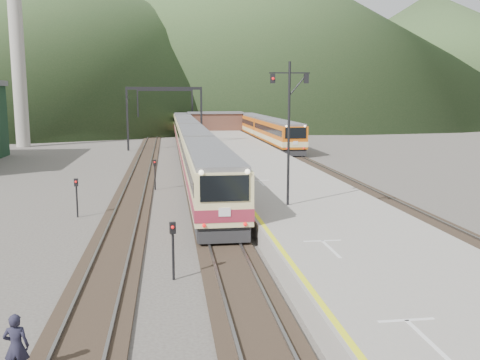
{
  "coord_description": "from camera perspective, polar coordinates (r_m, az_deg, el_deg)",
  "views": [
    {
      "loc": [
        -2.49,
        -13.73,
        7.04
      ],
      "look_at": [
        1.71,
        17.38,
        2.0
      ],
      "focal_mm": 40.0,
      "sensor_mm": 36.0,
      "label": 1
    }
  ],
  "objects": [
    {
      "name": "track_main",
      "position": [
        54.24,
        -5.0,
        1.7
      ],
      "size": [
        2.6,
        200.0,
        0.23
      ],
      "color": "black",
      "rests_on": "ground"
    },
    {
      "name": "platform",
      "position": [
        52.77,
        1.19,
        2.0
      ],
      "size": [
        8.0,
        100.0,
        1.0
      ],
      "primitive_type": "cube",
      "color": "gray",
      "rests_on": "ground"
    },
    {
      "name": "track_far",
      "position": [
        54.24,
        -10.28,
        1.59
      ],
      "size": [
        2.6,
        200.0,
        0.23
      ],
      "color": "black",
      "rests_on": "ground"
    },
    {
      "name": "hill_b",
      "position": [
        247.77,
        -0.1,
        16.18
      ],
      "size": [
        220.0,
        220.0,
        75.0
      ],
      "primitive_type": "cone",
      "color": "#2C4722",
      "rests_on": "ground"
    },
    {
      "name": "worker",
      "position": [
        14.94,
        -22.76,
        -16.07
      ],
      "size": [
        0.63,
        0.42,
        1.71
      ],
      "primitive_type": "imported",
      "rotation": [
        0.0,
        0.0,
        3.13
      ],
      "color": "#1E1D2E",
      "rests_on": "ground"
    },
    {
      "name": "main_train",
      "position": [
        61.54,
        -5.36,
        4.29
      ],
      "size": [
        2.74,
        75.11,
        3.34
      ],
      "color": "#D6C787",
      "rests_on": "track_main"
    },
    {
      "name": "short_signal_b",
      "position": [
        40.08,
        -9.07,
        1.01
      ],
      "size": [
        0.24,
        0.19,
        2.27
      ],
      "color": "black",
      "rests_on": "ground"
    },
    {
      "name": "smokestack",
      "position": [
        78.61,
        -22.75,
        14.24
      ],
      "size": [
        1.8,
        1.8,
        30.0
      ],
      "primitive_type": "cylinder",
      "color": "#9E998E",
      "rests_on": "ground"
    },
    {
      "name": "second_train",
      "position": [
        78.88,
        2.55,
        5.45
      ],
      "size": [
        2.9,
        39.53,
        3.54
      ],
      "color": "#C4570F",
      "rests_on": "track_second"
    },
    {
      "name": "signal_mast",
      "position": [
        29.07,
        5.24,
        6.44
      ],
      "size": [
        2.2,
        0.33,
        7.77
      ],
      "color": "black",
      "rests_on": "platform"
    },
    {
      "name": "hill_c",
      "position": [
        251.07,
        19.44,
        12.71
      ],
      "size": [
        160.0,
        160.0,
        50.0
      ],
      "primitive_type": "cone",
      "color": "#2C4722",
      "rests_on": "ground"
    },
    {
      "name": "station_shed",
      "position": [
        92.2,
        -2.66,
        6.33
      ],
      "size": [
        9.4,
        4.4,
        3.1
      ],
      "color": "#553327",
      "rests_on": "platform"
    },
    {
      "name": "short_signal_a",
      "position": [
        20.58,
        -7.16,
        -6.67
      ],
      "size": [
        0.25,
        0.21,
        2.27
      ],
      "color": "black",
      "rests_on": "ground"
    },
    {
      "name": "gantry_near",
      "position": [
        68.75,
        -8.06,
        7.82
      ],
      "size": [
        9.55,
        0.25,
        8.0
      ],
      "color": "black",
      "rests_on": "ground"
    },
    {
      "name": "hill_a",
      "position": [
        208.42,
        -18.67,
        14.98
      ],
      "size": [
        180.0,
        180.0,
        60.0
      ],
      "primitive_type": "cone",
      "color": "#2C4722",
      "rests_on": "ground"
    },
    {
      "name": "track_second",
      "position": [
        55.96,
        6.85,
        1.9
      ],
      "size": [
        2.6,
        200.0,
        0.23
      ],
      "color": "black",
      "rests_on": "ground"
    },
    {
      "name": "gantry_far",
      "position": [
        93.74,
        -7.99,
        8.14
      ],
      "size": [
        9.55,
        0.25,
        8.0
      ],
      "color": "black",
      "rests_on": "ground"
    },
    {
      "name": "ground",
      "position": [
        15.63,
        2.44,
        -17.65
      ],
      "size": [
        400.0,
        400.0,
        0.0
      ],
      "primitive_type": "plane",
      "color": "#47423D",
      "rests_on": "ground"
    },
    {
      "name": "short_signal_c",
      "position": [
        32.14,
        -17.04,
        -1.28
      ],
      "size": [
        0.22,
        0.16,
        2.27
      ],
      "color": "black",
      "rests_on": "ground"
    }
  ]
}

